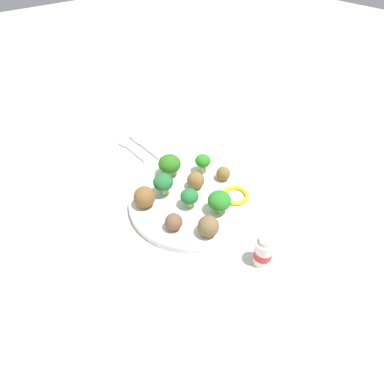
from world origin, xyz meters
TOP-DOWN VIEW (x-y plane):
  - ground_plane at (0.00, 0.00)m, footprint 4.00×4.00m
  - plate at (0.00, 0.00)m, footprint 0.28×0.28m
  - broccoli_floret_center at (-0.01, 0.02)m, footprint 0.04×0.04m
  - broccoli_floret_back_right at (0.06, -0.08)m, footprint 0.04×0.04m
  - broccoli_floret_front_right at (-0.07, -0.02)m, footprint 0.05×0.05m
  - broccoli_floret_near_rim at (0.10, -0.01)m, footprint 0.05×0.05m
  - broccoli_floret_far_rim at (0.05, 0.04)m, footprint 0.04×0.04m
  - meatball_near_rim at (-0.04, 0.08)m, footprint 0.04×0.04m
  - meatball_back_right at (-0.10, 0.04)m, footprint 0.04×0.04m
  - meatball_mid_left at (0.03, -0.03)m, footprint 0.04×0.04m
  - meatball_back_left at (0.05, 0.09)m, footprint 0.05×0.05m
  - meatball_front_right at (0.01, -0.10)m, footprint 0.03×0.03m
  - pepper_ring_center at (-0.06, -0.08)m, footprint 0.08×0.08m
  - napkin at (0.25, -0.02)m, footprint 0.18×0.13m
  - fork at (0.26, -0.01)m, footprint 0.12×0.02m
  - knife at (0.26, -0.04)m, footprint 0.15×0.02m
  - yogurt_bottle at (-0.20, 0.00)m, footprint 0.03×0.03m

SIDE VIEW (x-z plane):
  - ground_plane at x=0.00m, z-range 0.00..0.00m
  - napkin at x=0.25m, z-range 0.00..0.01m
  - knife at x=0.26m, z-range 0.00..0.01m
  - fork at x=0.26m, z-range 0.00..0.01m
  - plate at x=0.00m, z-range 0.00..0.02m
  - pepper_ring_center at x=-0.06m, z-range 0.02..0.03m
  - yogurt_bottle at x=-0.20m, z-range 0.00..0.06m
  - meatball_front_right at x=0.01m, z-range 0.02..0.05m
  - meatball_near_rim at x=-0.04m, z-range 0.02..0.05m
  - meatball_mid_left at x=0.03m, z-range 0.02..0.06m
  - meatball_back_right at x=-0.10m, z-range 0.02..0.06m
  - meatball_back_left at x=0.05m, z-range 0.02..0.06m
  - broccoli_floret_center at x=-0.01m, z-range 0.02..0.06m
  - broccoli_floret_back_right at x=0.06m, z-range 0.02..0.07m
  - broccoli_floret_front_right at x=-0.07m, z-range 0.02..0.07m
  - broccoli_floret_near_rim at x=0.10m, z-range 0.02..0.08m
  - broccoli_floret_far_rim at x=0.05m, z-range 0.02..0.08m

